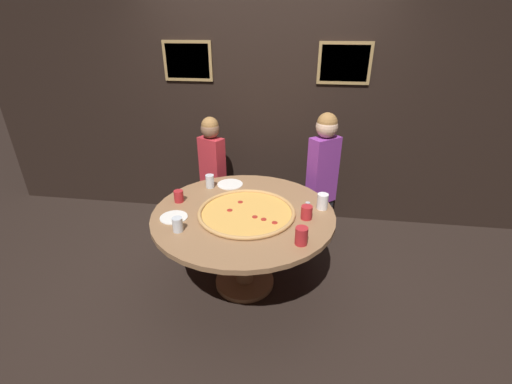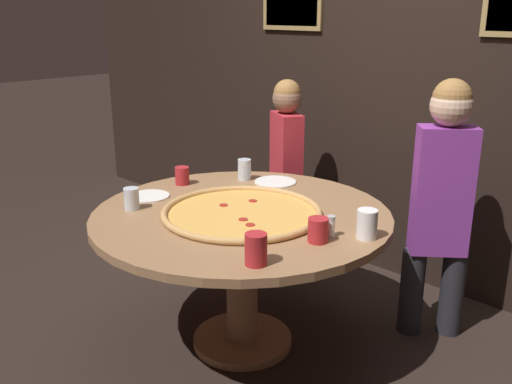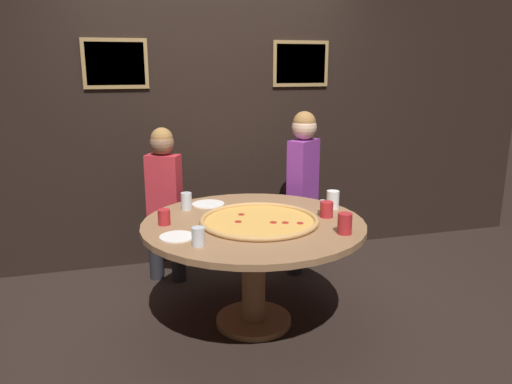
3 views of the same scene
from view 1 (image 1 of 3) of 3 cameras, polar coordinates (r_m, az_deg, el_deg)
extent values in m
plane|color=black|center=(3.20, -1.88, -14.86)|extent=(24.00, 24.00, 0.00)
cube|color=black|center=(3.81, 1.32, 14.15)|extent=(6.40, 0.06, 2.60)
cube|color=#9E7F4C|center=(3.88, -11.32, 20.62)|extent=(0.52, 0.02, 0.40)
cube|color=#B2A893|center=(3.87, -11.35, 20.61)|extent=(0.46, 0.01, 0.34)
cube|color=#9E7F4C|center=(3.69, 14.54, 20.05)|extent=(0.52, 0.02, 0.40)
cube|color=#936B5B|center=(3.69, 14.55, 20.04)|extent=(0.46, 0.01, 0.34)
cylinder|color=#936B47|center=(2.78, -2.10, -3.63)|extent=(1.47, 1.47, 0.04)
cylinder|color=#936B47|center=(2.98, -1.98, -9.80)|extent=(0.16, 0.16, 0.70)
cylinder|color=#936B47|center=(3.19, -1.89, -14.59)|extent=(0.52, 0.52, 0.04)
cylinder|color=#E5A84C|center=(2.74, -1.57, -3.50)|extent=(0.74, 0.74, 0.01)
torus|color=tan|center=(2.73, -1.58, -3.32)|extent=(0.78, 0.78, 0.03)
cylinder|color=#A8281E|center=(2.88, -2.63, -1.68)|extent=(0.04, 0.04, 0.00)
cylinder|color=#A8281E|center=(2.63, 1.29, -4.57)|extent=(0.04, 0.04, 0.00)
cylinder|color=#A8281E|center=(2.60, 3.13, -5.12)|extent=(0.04, 0.04, 0.00)
cylinder|color=#A8281E|center=(2.67, -0.20, -4.16)|extent=(0.04, 0.04, 0.00)
cylinder|color=#A8281E|center=(2.77, -4.40, -3.04)|extent=(0.04, 0.04, 0.00)
cylinder|color=silver|center=(2.56, -12.94, -5.30)|extent=(0.08, 0.08, 0.11)
cylinder|color=white|center=(2.83, 11.03, -1.55)|extent=(0.09, 0.09, 0.13)
cylinder|color=#B22328|center=(2.97, -12.75, -0.69)|extent=(0.08, 0.08, 0.10)
cylinder|color=#B22328|center=(2.68, 8.43, -3.39)|extent=(0.09, 0.09, 0.11)
cylinder|color=silver|center=(3.17, -7.70, 1.79)|extent=(0.08, 0.08, 0.12)
cylinder|color=#B22328|center=(2.37, 7.57, -7.26)|extent=(0.09, 0.09, 0.13)
cylinder|color=white|center=(2.76, -13.54, -4.13)|extent=(0.22, 0.22, 0.01)
cylinder|color=white|center=(3.23, -4.34, 1.30)|extent=(0.24, 0.24, 0.01)
cylinder|color=silver|center=(2.75, 8.55, -2.74)|extent=(0.04, 0.04, 0.08)
cylinder|color=#B7B7BC|center=(2.73, 8.62, -1.85)|extent=(0.04, 0.04, 0.01)
cylinder|color=#232328|center=(3.83, -5.76, -3.32)|extent=(0.16, 0.16, 0.44)
cylinder|color=#232328|center=(3.95, -7.89, -2.46)|extent=(0.16, 0.16, 0.44)
cube|color=red|center=(3.66, -7.28, 4.33)|extent=(0.30, 0.25, 0.61)
sphere|color=#8C664C|center=(3.53, -7.66, 10.39)|extent=(0.19, 0.19, 0.19)
sphere|color=#9E703D|center=(3.52, -7.69, 10.92)|extent=(0.18, 0.18, 0.18)
cylinder|color=#232328|center=(3.74, 11.55, -4.19)|extent=(0.18, 0.18, 0.48)
cylinder|color=#232328|center=(3.62, 9.01, -5.12)|extent=(0.18, 0.18, 0.48)
cube|color=purple|center=(3.42, 11.07, 3.57)|extent=(0.32, 0.30, 0.67)
sphere|color=beige|center=(3.28, 11.73, 10.61)|extent=(0.21, 0.21, 0.21)
sphere|color=#9E703D|center=(3.27, 11.79, 11.21)|extent=(0.19, 0.19, 0.19)
camera|label=2|loc=(1.59, 73.02, -8.59)|focal=40.00mm
camera|label=3|loc=(1.48, -100.83, -21.21)|focal=35.00mm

